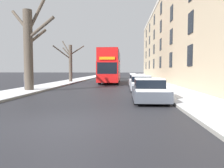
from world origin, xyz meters
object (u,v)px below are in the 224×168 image
oncoming_van (109,73)px  pedestrian_left_sidewalk (26,80)px  parked_car_1 (141,84)px  parked_car_2 (137,80)px  double_decker_bus (110,65)px  bare_tree_left_0 (29,46)px  bare_tree_left_1 (70,61)px  parked_car_0 (149,91)px

oncoming_van → pedestrian_left_sidewalk: 25.46m
parked_car_1 → parked_car_2: parked_car_2 is taller
double_decker_bus → bare_tree_left_0: bearing=-115.2°
bare_tree_left_0 → double_decker_bus: bearing=64.8°
parked_car_2 → pedestrian_left_sidewalk: 11.91m
parked_car_1 → parked_car_2: (0.00, 6.00, 0.01)m
bare_tree_left_0 → parked_car_1: (9.30, 1.24, -3.15)m
bare_tree_left_1 → parked_car_1: bare_tree_left_1 is taller
double_decker_bus → parked_car_2: size_ratio=2.38×
bare_tree_left_1 → double_decker_bus: bare_tree_left_1 is taller
parked_car_1 → parked_car_0: bearing=-90.0°
bare_tree_left_0 → parked_car_2: bare_tree_left_0 is taller
parked_car_0 → parked_car_2: parked_car_2 is taller
parked_car_1 → bare_tree_left_0: bearing=-172.4°
bare_tree_left_1 → parked_car_2: size_ratio=1.43×
bare_tree_left_0 → pedestrian_left_sidewalk: (-0.76, 0.86, -2.85)m
parked_car_1 → double_decker_bus: bearing=107.1°
bare_tree_left_1 → parked_car_0: bearing=-63.5°
bare_tree_left_1 → oncoming_van: bare_tree_left_1 is taller
parked_car_0 → oncoming_van: oncoming_van is taller
parked_car_2 → double_decker_bus: bearing=123.6°
parked_car_2 → pedestrian_left_sidewalk: bearing=-147.6°
bare_tree_left_0 → oncoming_van: bare_tree_left_0 is taller
double_decker_bus → pedestrian_left_sidewalk: double_decker_bus is taller
oncoming_van → bare_tree_left_1: bearing=-111.7°
parked_car_0 → parked_car_2: (0.00, 12.40, 0.02)m
bare_tree_left_0 → parked_car_0: size_ratio=1.92×
bare_tree_left_1 → parked_car_0: bare_tree_left_1 is taller
bare_tree_left_0 → oncoming_van: size_ratio=1.54×
bare_tree_left_0 → parked_car_1: size_ratio=1.79×
parked_car_0 → parked_car_1: size_ratio=0.93×
double_decker_bus → bare_tree_left_1: bearing=168.4°
oncoming_van → pedestrian_left_sidewalk: (-5.51, -24.85, -0.36)m
parked_car_2 → pedestrian_left_sidewalk: (-10.06, -6.38, 0.29)m
parked_car_1 → parked_car_2: bearing=90.0°
parked_car_0 → oncoming_van: bearing=98.4°
bare_tree_left_1 → pedestrian_left_sidewalk: (-0.70, -12.77, -2.15)m
bare_tree_left_1 → parked_car_0: 21.14m
double_decker_bus → pedestrian_left_sidewalk: 13.41m
bare_tree_left_0 → pedestrian_left_sidewalk: 3.07m
double_decker_bus → parked_car_0: size_ratio=2.46×
pedestrian_left_sidewalk → bare_tree_left_1: bearing=-81.4°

